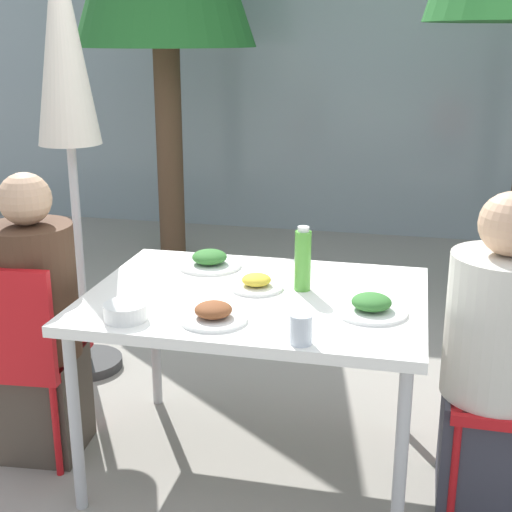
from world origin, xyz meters
TOP-DOWN VIEW (x-y plane):
  - ground_plane at (0.00, 0.00)m, footprint 24.00×24.00m
  - building_facade at (0.00, 3.75)m, footprint 10.00×0.20m
  - dining_table at (0.00, 0.00)m, footprint 1.26×0.93m
  - chair_left at (-0.92, -0.16)m, footprint 0.43×0.43m
  - person_left at (-0.88, -0.08)m, footprint 0.34×0.34m
  - chair_right at (0.93, 0.07)m, footprint 0.41×0.41m
  - person_right at (0.88, -0.01)m, footprint 0.38×0.38m
  - closed_umbrella at (-1.06, 0.67)m, footprint 0.36×0.36m
  - plate_0 at (-0.26, 0.28)m, footprint 0.27×0.27m
  - plate_1 at (-0.01, 0.06)m, footprint 0.20×0.20m
  - plate_2 at (-0.08, -0.29)m, footprint 0.23×0.23m
  - plate_3 at (0.44, -0.10)m, footprint 0.25×0.25m
  - bottle at (0.16, 0.09)m, footprint 0.06×0.06m
  - drinking_cup at (0.24, -0.41)m, footprint 0.07×0.07m
  - salad_bowl at (-0.38, -0.34)m, footprint 0.15×0.15m

SIDE VIEW (x-z plane):
  - ground_plane at x=0.00m, z-range 0.00..0.00m
  - chair_left at x=-0.92m, z-range 0.07..0.93m
  - chair_right at x=0.93m, z-range 0.07..0.93m
  - person_right at x=0.88m, z-range -0.04..1.14m
  - person_left at x=-0.88m, z-range -0.03..1.15m
  - dining_table at x=0.00m, z-range 0.31..1.05m
  - plate_1 at x=-0.01m, z-range 0.73..0.79m
  - plate_2 at x=-0.08m, z-range 0.73..0.80m
  - plate_3 at x=0.44m, z-range 0.73..0.80m
  - plate_0 at x=-0.26m, z-range 0.73..0.80m
  - salad_bowl at x=-0.38m, z-range 0.74..0.80m
  - drinking_cup at x=0.24m, z-range 0.74..0.84m
  - bottle at x=0.16m, z-range 0.74..0.99m
  - building_facade at x=0.00m, z-range 0.00..3.00m
  - closed_umbrella at x=-1.06m, z-range 0.45..2.62m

